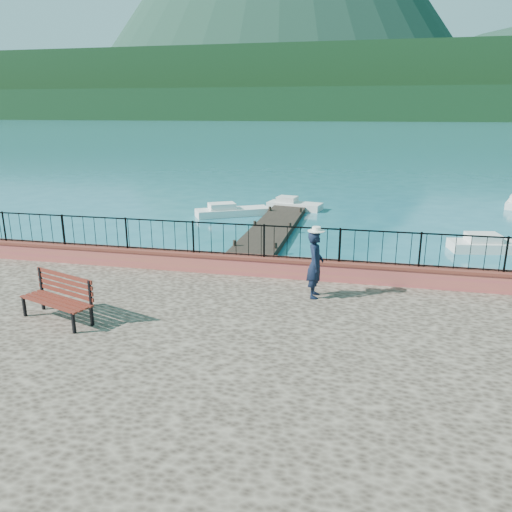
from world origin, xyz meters
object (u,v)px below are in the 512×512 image
at_px(boat_2, 496,242).
at_px(boat_4, 295,203).
at_px(person, 315,265).
at_px(boat_0, 90,257).
at_px(boat_3, 233,209).
at_px(park_bench, 58,307).

relative_size(boat_2, boat_4, 1.16).
height_order(person, boat_0, person).
distance_m(boat_0, boat_4, 14.86).
xyz_separation_m(boat_2, boat_4, (-10.01, 7.59, 0.00)).
bearing_deg(person, boat_3, 20.38).
height_order(person, boat_2, person).
xyz_separation_m(boat_2, boat_3, (-13.29, 4.90, 0.00)).
height_order(park_bench, person, person).
bearing_deg(person, boat_4, 7.55).
height_order(person, boat_4, person).
relative_size(park_bench, boat_4, 0.62).
bearing_deg(boat_4, park_bench, -86.17).
bearing_deg(boat_3, park_bench, -117.48).
bearing_deg(boat_4, boat_3, -129.72).
relative_size(boat_0, boat_4, 1.27).
bearing_deg(boat_4, person, -69.30).
xyz_separation_m(park_bench, boat_4, (2.58, 20.91, -1.12)).
relative_size(person, boat_4, 0.54).
bearing_deg(person, park_bench, 114.26).
relative_size(boat_0, boat_2, 1.09).
relative_size(person, boat_0, 0.42).
height_order(boat_2, boat_4, same).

